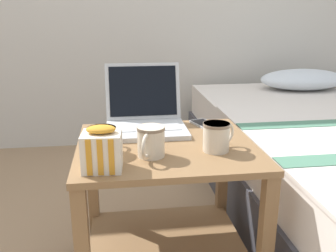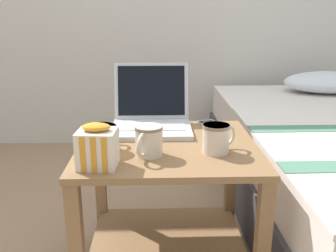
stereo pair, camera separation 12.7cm
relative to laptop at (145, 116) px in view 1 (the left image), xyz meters
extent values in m
ellipsoid|color=silver|center=(1.18, 1.00, -0.05)|extent=(0.61, 0.36, 0.14)
cube|color=olive|center=(0.06, -0.20, -0.06)|extent=(0.63, 0.57, 0.02)
cube|color=olive|center=(0.06, -0.20, -0.47)|extent=(0.59, 0.53, 0.02)
cube|color=olive|center=(0.35, -0.45, -0.34)|extent=(0.04, 0.04, 0.54)
cube|color=olive|center=(-0.23, 0.06, -0.34)|extent=(0.04, 0.04, 0.54)
cube|color=olive|center=(0.35, 0.06, -0.34)|extent=(0.04, 0.04, 0.54)
cube|color=#B7BABC|center=(0.00, -0.05, -0.04)|extent=(0.31, 0.24, 0.02)
cube|color=silver|center=(0.00, -0.03, -0.03)|extent=(0.27, 0.13, 0.00)
cube|color=silver|center=(0.00, -0.12, -0.03)|extent=(0.09, 0.05, 0.00)
cube|color=#B7BABC|center=(0.00, 0.10, 0.08)|extent=(0.31, 0.07, 0.23)
cube|color=black|center=(0.00, 0.10, 0.08)|extent=(0.28, 0.06, 0.20)
cube|color=orange|center=(0.08, 0.12, 0.12)|extent=(0.03, 0.01, 0.04)
cube|color=silver|center=(-0.07, 0.10, 0.05)|extent=(0.05, 0.01, 0.04)
cylinder|color=beige|center=(0.22, -0.29, 0.00)|extent=(0.09, 0.09, 0.10)
cylinder|color=#7F6B56|center=(0.22, -0.29, 0.04)|extent=(0.09, 0.09, 0.01)
cylinder|color=black|center=(0.22, -0.29, 0.03)|extent=(0.08, 0.08, 0.01)
torus|color=beige|center=(0.26, -0.26, 0.00)|extent=(0.07, 0.05, 0.08)
cylinder|color=beige|center=(-0.16, -0.25, -0.01)|extent=(0.10, 0.10, 0.09)
cylinder|color=#7F6B56|center=(-0.16, -0.25, 0.03)|extent=(0.10, 0.10, 0.01)
cylinder|color=black|center=(-0.16, -0.25, 0.02)|extent=(0.09, 0.09, 0.01)
torus|color=beige|center=(-0.13, -0.21, 0.00)|extent=(0.05, 0.06, 0.07)
cylinder|color=beige|center=(-0.01, -0.30, 0.00)|extent=(0.09, 0.09, 0.10)
cylinder|color=#7F6B56|center=(-0.01, -0.30, 0.05)|extent=(0.09, 0.09, 0.01)
cylinder|color=black|center=(-0.01, -0.30, 0.04)|extent=(0.08, 0.08, 0.01)
torus|color=beige|center=(-0.02, -0.35, 0.00)|extent=(0.04, 0.08, 0.08)
cube|color=silver|center=(-0.16, -0.39, 0.01)|extent=(0.12, 0.11, 0.11)
cube|color=orange|center=(-0.19, -0.44, 0.01)|extent=(0.02, 0.00, 0.11)
cube|color=orange|center=(-0.16, -0.44, 0.01)|extent=(0.02, 0.00, 0.11)
cube|color=orange|center=(-0.13, -0.44, 0.01)|extent=(0.02, 0.00, 0.11)
ellipsoid|color=orange|center=(-0.16, -0.39, 0.08)|extent=(0.09, 0.07, 0.02)
cube|color=#B7BABC|center=(0.25, 0.01, -0.05)|extent=(0.11, 0.15, 0.01)
cube|color=black|center=(0.25, 0.01, -0.04)|extent=(0.10, 0.14, 0.00)
camera|label=1|loc=(-0.11, -1.45, 0.41)|focal=40.00mm
camera|label=2|loc=(0.02, -1.46, 0.41)|focal=40.00mm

